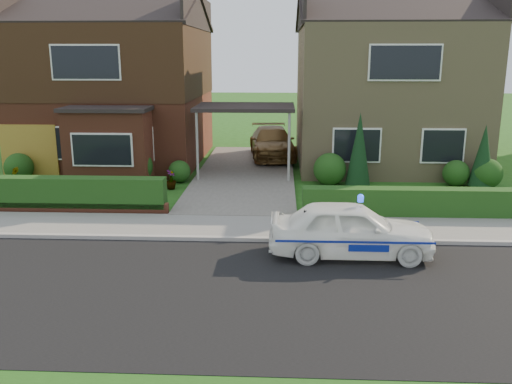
{
  "coord_description": "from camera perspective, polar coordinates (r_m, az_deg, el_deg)",
  "views": [
    {
      "loc": [
        1.4,
        -10.12,
        4.66
      ],
      "look_at": [
        0.77,
        3.5,
        1.21
      ],
      "focal_mm": 38.0,
      "sensor_mm": 36.0,
      "label": 1
    }
  ],
  "objects": [
    {
      "name": "shrub_left_near",
      "position": [
        20.53,
        -8.07,
        2.16
      ],
      "size": [
        0.84,
        0.84,
        0.84
      ],
      "primitive_type": "sphere",
      "color": "#183B12",
      "rests_on": "ground"
    },
    {
      "name": "shrub_left_mid",
      "position": [
        20.55,
        -12.64,
        2.65
      ],
      "size": [
        1.32,
        1.32,
        1.32
      ],
      "primitive_type": "sphere",
      "color": "#183B12",
      "rests_on": "ground"
    },
    {
      "name": "shrub_left_far",
      "position": [
        22.36,
        -23.69,
        2.39
      ],
      "size": [
        1.08,
        1.08,
        1.08
      ],
      "primitive_type": "sphere",
      "color": "#183B12",
      "rests_on": "ground"
    },
    {
      "name": "shrub_right_far",
      "position": [
        21.09,
        23.15,
        1.8
      ],
      "size": [
        1.08,
        1.08,
        1.08
      ],
      "primitive_type": "sphere",
      "color": "#183B12",
      "rests_on": "ground"
    },
    {
      "name": "driveway_car",
      "position": [
        24.71,
        1.71,
        5.22
      ],
      "size": [
        2.37,
        4.84,
        1.35
      ],
      "primitive_type": "imported",
      "rotation": [
        0.0,
        0.0,
        0.1
      ],
      "color": "brown",
      "rests_on": "driveway"
    },
    {
      "name": "shrub_right_near",
      "position": [
        20.02,
        7.77,
        2.39
      ],
      "size": [
        1.2,
        1.2,
        1.2
      ],
      "primitive_type": "sphere",
      "color": "#183B12",
      "rests_on": "ground"
    },
    {
      "name": "kerb",
      "position": [
        14.02,
        -3.23,
        -4.96
      ],
      "size": [
        60.0,
        0.16,
        0.12
      ],
      "primitive_type": "cube",
      "color": "#9E9993",
      "rests_on": "ground"
    },
    {
      "name": "hedge_left",
      "position": [
        17.78,
        -21.35,
        -1.98
      ],
      "size": [
        7.5,
        0.55,
        0.9
      ],
      "primitive_type": "cube",
      "color": "#183B12",
      "rests_on": "ground"
    },
    {
      "name": "driveway",
      "position": [
        21.66,
        -1.1,
        1.96
      ],
      "size": [
        3.8,
        12.0,
        0.12
      ],
      "primitive_type": "cube",
      "color": "#666059",
      "rests_on": "ground"
    },
    {
      "name": "hedge_right",
      "position": [
        16.74,
        17.8,
        -2.64
      ],
      "size": [
        7.5,
        0.55,
        0.8
      ],
      "primitive_type": "cube",
      "color": "#183B12",
      "rests_on": "ground"
    },
    {
      "name": "road",
      "position": [
        11.23,
        -4.83,
        -10.36
      ],
      "size": [
        60.0,
        6.0,
        0.02
      ],
      "primitive_type": "cube",
      "color": "black",
      "rests_on": "ground"
    },
    {
      "name": "carport_link",
      "position": [
        21.22,
        -1.14,
        8.8
      ],
      "size": [
        3.8,
        3.0,
        2.77
      ],
      "color": "black",
      "rests_on": "ground"
    },
    {
      "name": "sidewalk",
      "position": [
        15.02,
        -2.83,
        -3.68
      ],
      "size": [
        60.0,
        2.0,
        0.1
      ],
      "primitive_type": "cube",
      "color": "slate",
      "rests_on": "ground"
    },
    {
      "name": "potted_plant_b",
      "position": [
        21.7,
        -24.11,
        1.5
      ],
      "size": [
        0.49,
        0.47,
        0.69
      ],
      "primitive_type": "imported",
      "rotation": [
        0.0,
        0.0,
        0.65
      ],
      "color": "gray",
      "rests_on": "ground"
    },
    {
      "name": "dwarf_wall",
      "position": [
        17.6,
        -21.6,
        -1.55
      ],
      "size": [
        7.7,
        0.25,
        0.36
      ],
      "primitive_type": "cube",
      "color": "brown",
      "rests_on": "ground"
    },
    {
      "name": "conifer_a",
      "position": [
        19.81,
        10.78,
        4.2
      ],
      "size": [
        0.9,
        0.9,
        2.6
      ],
      "primitive_type": "cone",
      "color": "black",
      "rests_on": "ground"
    },
    {
      "name": "ground",
      "position": [
        11.23,
        -4.83,
        -10.36
      ],
      "size": [
        120.0,
        120.0,
        0.0
      ],
      "primitive_type": "plane",
      "color": "#1F4C14",
      "rests_on": "ground"
    },
    {
      "name": "potted_plant_c",
      "position": [
        19.5,
        -8.94,
        1.25
      ],
      "size": [
        0.44,
        0.44,
        0.68
      ],
      "primitive_type": "imported",
      "rotation": [
        0.0,
        0.0,
        1.41
      ],
      "color": "gray",
      "rests_on": "ground"
    },
    {
      "name": "conifer_b",
      "position": [
        20.92,
        22.79,
        3.31
      ],
      "size": [
        0.9,
        0.9,
        2.2
      ],
      "primitive_type": "cone",
      "color": "black",
      "rests_on": "ground"
    },
    {
      "name": "garage_door",
      "position": [
        22.57,
        -22.74,
        3.91
      ],
      "size": [
        2.2,
        0.1,
        2.1
      ],
      "primitive_type": "cube",
      "color": "olive",
      "rests_on": "ground"
    },
    {
      "name": "house_left",
      "position": [
        25.09,
        -14.28,
        11.86
      ],
      "size": [
        7.5,
        9.53,
        7.25
      ],
      "color": "brown",
      "rests_on": "ground"
    },
    {
      "name": "house_right",
      "position": [
        24.53,
        13.27,
        11.52
      ],
      "size": [
        7.5,
        8.06,
        7.25
      ],
      "color": "#9E8A61",
      "rests_on": "ground"
    },
    {
      "name": "shrub_right_mid",
      "position": [
        21.06,
        20.31,
        1.88
      ],
      "size": [
        0.96,
        0.96,
        0.96
      ],
      "primitive_type": "sphere",
      "color": "#183B12",
      "rests_on": "ground"
    },
    {
      "name": "police_car",
      "position": [
        13.0,
        9.95,
        -3.93
      ],
      "size": [
        3.55,
        3.87,
        1.48
      ],
      "rotation": [
        0.0,
        0.0,
        1.56
      ],
      "color": "white",
      "rests_on": "ground"
    }
  ]
}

